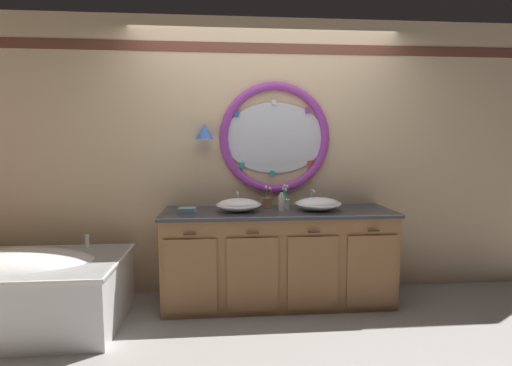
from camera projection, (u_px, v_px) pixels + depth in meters
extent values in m
plane|color=gray|center=(272.00, 314.00, 3.18)|extent=(14.00, 14.00, 0.00)
cube|color=#D6B78E|center=(265.00, 158.00, 3.63)|extent=(6.40, 0.08, 2.60)
cube|color=brown|center=(266.00, 48.00, 3.47)|extent=(6.27, 0.01, 0.09)
ellipsoid|color=silver|center=(275.00, 138.00, 3.56)|extent=(0.97, 0.02, 0.67)
torus|color=purple|center=(275.00, 138.00, 3.55)|extent=(1.05, 0.08, 1.05)
cube|color=red|center=(325.00, 134.00, 3.58)|extent=(0.05, 0.01, 0.05)
cube|color=purple|center=(308.00, 111.00, 3.54)|extent=(0.05, 0.01, 0.05)
cube|color=silver|center=(274.00, 102.00, 3.51)|extent=(0.05, 0.01, 0.05)
cube|color=#2866B7|center=(237.00, 114.00, 3.49)|extent=(0.05, 0.01, 0.05)
cube|color=red|center=(224.00, 134.00, 3.50)|extent=(0.05, 0.01, 0.05)
cube|color=teal|center=(242.00, 165.00, 3.55)|extent=(0.05, 0.01, 0.05)
cube|color=teal|center=(272.00, 173.00, 3.58)|extent=(0.05, 0.01, 0.05)
cube|color=red|center=(310.00, 163.00, 3.60)|extent=(0.05, 0.01, 0.05)
cylinder|color=#4C3823|center=(205.00, 129.00, 3.47)|extent=(0.02, 0.09, 0.02)
cone|color=blue|center=(204.00, 131.00, 3.42)|extent=(0.17, 0.17, 0.14)
cube|color=olive|center=(278.00, 258.00, 3.40)|extent=(2.02, 0.58, 0.81)
cube|color=#38383D|center=(278.00, 212.00, 3.36)|extent=(2.06, 0.62, 0.03)
cube|color=#38383D|center=(274.00, 214.00, 3.64)|extent=(2.02, 0.02, 0.11)
cube|color=olive|center=(191.00, 276.00, 3.05)|extent=(0.42, 0.02, 0.62)
cylinder|color=#422D1E|center=(190.00, 235.00, 3.00)|extent=(0.10, 0.01, 0.01)
cube|color=olive|center=(253.00, 275.00, 3.09)|extent=(0.42, 0.02, 0.62)
cylinder|color=#422D1E|center=(253.00, 233.00, 3.04)|extent=(0.10, 0.01, 0.01)
cube|color=olive|center=(313.00, 273.00, 3.13)|extent=(0.42, 0.02, 0.62)
cylinder|color=#422D1E|center=(314.00, 232.00, 3.08)|extent=(0.10, 0.01, 0.01)
cube|color=olive|center=(372.00, 271.00, 3.17)|extent=(0.42, 0.02, 0.62)
cylinder|color=#422D1E|center=(374.00, 231.00, 3.12)|extent=(0.10, 0.01, 0.01)
cube|color=white|center=(10.00, 295.00, 2.93)|extent=(1.68, 0.87, 0.53)
ellipsoid|color=white|center=(8.00, 268.00, 2.90)|extent=(1.38, 0.68, 0.28)
cube|color=white|center=(8.00, 263.00, 2.90)|extent=(1.71, 0.90, 0.02)
cylinder|color=silver|center=(87.00, 241.00, 3.30)|extent=(0.04, 0.04, 0.11)
cylinder|color=silver|center=(8.00, 268.00, 2.90)|extent=(0.04, 0.04, 0.01)
ellipsoid|color=white|center=(239.00, 205.00, 3.29)|extent=(0.38, 0.26, 0.12)
torus|color=white|center=(239.00, 205.00, 3.29)|extent=(0.40, 0.40, 0.02)
cylinder|color=silver|center=(239.00, 205.00, 3.29)|extent=(0.03, 0.03, 0.01)
ellipsoid|color=white|center=(318.00, 204.00, 3.35)|extent=(0.39, 0.29, 0.12)
torus|color=white|center=(318.00, 204.00, 3.35)|extent=(0.41, 0.41, 0.02)
cylinder|color=silver|center=(318.00, 204.00, 3.35)|extent=(0.03, 0.03, 0.01)
cylinder|color=silver|center=(238.00, 206.00, 3.54)|extent=(0.05, 0.05, 0.02)
cylinder|color=silver|center=(238.00, 199.00, 3.53)|extent=(0.02, 0.02, 0.12)
sphere|color=silver|center=(238.00, 193.00, 3.53)|extent=(0.03, 0.03, 0.03)
cylinder|color=silver|center=(238.00, 193.00, 3.47)|extent=(0.02, 0.11, 0.02)
cylinder|color=silver|center=(229.00, 204.00, 3.53)|extent=(0.04, 0.04, 0.06)
cylinder|color=silver|center=(247.00, 204.00, 3.54)|extent=(0.04, 0.04, 0.06)
cube|color=silver|center=(229.00, 200.00, 3.53)|extent=(0.05, 0.01, 0.01)
cube|color=silver|center=(247.00, 200.00, 3.54)|extent=(0.05, 0.01, 0.01)
cylinder|color=silver|center=(312.00, 205.00, 3.60)|extent=(0.05, 0.05, 0.02)
cylinder|color=silver|center=(312.00, 197.00, 3.59)|extent=(0.02, 0.02, 0.13)
sphere|color=silver|center=(312.00, 190.00, 3.58)|extent=(0.03, 0.03, 0.03)
cylinder|color=silver|center=(313.00, 191.00, 3.53)|extent=(0.02, 0.11, 0.02)
cylinder|color=silver|center=(303.00, 203.00, 3.59)|extent=(0.04, 0.04, 0.06)
cylinder|color=silver|center=(320.00, 203.00, 3.60)|extent=(0.04, 0.04, 0.06)
cube|color=silver|center=(303.00, 199.00, 3.58)|extent=(0.05, 0.01, 0.01)
cube|color=silver|center=(320.00, 199.00, 3.60)|extent=(0.05, 0.01, 0.01)
cylinder|color=#996647|center=(268.00, 203.00, 3.47)|extent=(0.09, 0.09, 0.09)
torus|color=#996647|center=(268.00, 198.00, 3.46)|extent=(0.10, 0.10, 0.01)
cylinder|color=#E0383D|center=(270.00, 198.00, 3.46)|extent=(0.04, 0.02, 0.16)
cube|color=white|center=(270.00, 188.00, 3.45)|extent=(0.02, 0.02, 0.02)
cylinder|color=green|center=(266.00, 197.00, 3.46)|extent=(0.03, 0.01, 0.18)
cube|color=white|center=(266.00, 187.00, 3.45)|extent=(0.02, 0.02, 0.02)
cylinder|color=white|center=(285.00, 204.00, 3.46)|extent=(0.08, 0.08, 0.08)
torus|color=white|center=(285.00, 200.00, 3.45)|extent=(0.09, 0.09, 0.01)
cylinder|color=green|center=(287.00, 197.00, 3.45)|extent=(0.04, 0.03, 0.18)
cube|color=white|center=(287.00, 186.00, 3.43)|extent=(0.02, 0.03, 0.03)
cylinder|color=green|center=(284.00, 197.00, 3.47)|extent=(0.04, 0.04, 0.19)
cube|color=white|center=(284.00, 185.00, 3.46)|extent=(0.02, 0.02, 0.03)
cylinder|color=#19ADB2|center=(283.00, 198.00, 3.46)|extent=(0.03, 0.03, 0.16)
cube|color=white|center=(283.00, 188.00, 3.45)|extent=(0.02, 0.03, 0.03)
cylinder|color=#19ADB2|center=(285.00, 199.00, 3.43)|extent=(0.04, 0.01, 0.16)
cube|color=white|center=(286.00, 189.00, 3.42)|extent=(0.02, 0.02, 0.02)
cylinder|color=#EFE5C6|center=(281.00, 203.00, 3.35)|extent=(0.06, 0.06, 0.14)
cylinder|color=silver|center=(281.00, 194.00, 3.34)|extent=(0.03, 0.03, 0.02)
cylinder|color=silver|center=(282.00, 193.00, 3.32)|extent=(0.01, 0.04, 0.01)
cube|color=#7593A8|center=(187.00, 211.00, 3.25)|extent=(0.15, 0.12, 0.02)
cube|color=#7593A8|center=(187.00, 209.00, 3.25)|extent=(0.15, 0.12, 0.02)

